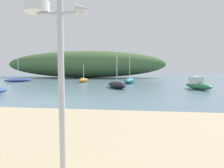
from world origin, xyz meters
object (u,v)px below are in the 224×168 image
object	(u,v)px
mast_structure	(46,26)
sailboat_off_point	(84,80)
sailboat_centre_water	(117,85)
sailboat_east_reach	(19,80)
motorboat_near_shore	(198,85)
sailboat_far_left	(130,80)

from	to	relation	value
mast_structure	sailboat_off_point	distance (m)	27.25
sailboat_centre_water	sailboat_east_reach	bearing A→B (deg)	155.31
motorboat_near_shore	mast_structure	bearing A→B (deg)	-114.57
sailboat_far_left	sailboat_east_reach	distance (m)	18.07
mast_structure	sailboat_centre_water	size ratio (longest dim) A/B	0.90
motorboat_near_shore	sailboat_off_point	distance (m)	16.94
sailboat_east_reach	sailboat_off_point	xyz separation A→B (m)	(10.78, 0.43, 0.03)
sailboat_far_left	sailboat_centre_water	bearing A→B (deg)	-99.80
sailboat_centre_water	motorboat_near_shore	world-z (taller)	sailboat_centre_water
sailboat_centre_water	sailboat_east_reach	world-z (taller)	sailboat_east_reach
sailboat_centre_water	motorboat_near_shore	bearing A→B (deg)	-1.19
sailboat_east_reach	motorboat_near_shore	bearing A→B (deg)	-17.27
sailboat_centre_water	sailboat_far_left	world-z (taller)	sailboat_far_left
mast_structure	sailboat_centre_water	xyz separation A→B (m)	(-0.45, 18.13, -2.73)
sailboat_centre_water	sailboat_far_left	size ratio (longest dim) A/B	0.84
sailboat_centre_water	sailboat_off_point	bearing A→B (deg)	126.62
mast_structure	sailboat_east_reach	xyz separation A→B (m)	(-17.30, 25.88, -2.80)
sailboat_far_left	sailboat_east_reach	world-z (taller)	sailboat_east_reach
motorboat_near_shore	sailboat_east_reach	xyz separation A→B (m)	(-25.51, 7.93, -0.21)
motorboat_near_shore	sailboat_off_point	bearing A→B (deg)	150.43
sailboat_east_reach	sailboat_off_point	distance (m)	10.79
sailboat_east_reach	sailboat_off_point	bearing A→B (deg)	2.28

